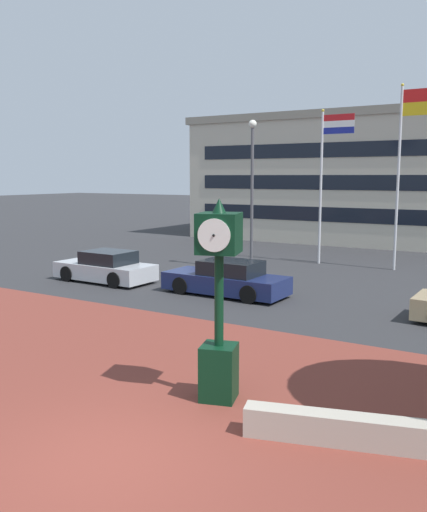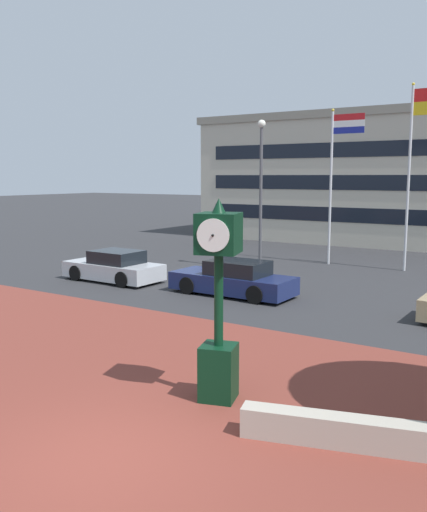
% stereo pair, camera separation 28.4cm
% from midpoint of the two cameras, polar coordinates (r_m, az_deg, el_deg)
% --- Properties ---
extents(ground_plane, '(200.00, 200.00, 0.00)m').
position_cam_midpoint_polar(ground_plane, '(9.18, -12.09, -19.89)').
color(ground_plane, '#2D2D30').
extents(plaza_brick_paving, '(44.00, 11.81, 0.01)m').
position_cam_midpoint_polar(plaza_brick_paving, '(10.50, -4.67, -15.96)').
color(plaza_brick_paving, brown).
rests_on(plaza_brick_paving, ground).
extents(planter_wall, '(3.19, 1.27, 0.50)m').
position_cam_midpoint_polar(planter_wall, '(9.52, 12.31, -17.14)').
color(planter_wall, '#ADA393').
rests_on(planter_wall, ground).
extents(street_clock, '(0.95, 0.96, 3.90)m').
position_cam_midpoint_polar(street_clock, '(10.51, -0.21, -4.90)').
color(street_clock, black).
rests_on(street_clock, ground).
extents(car_street_mid, '(4.63, 1.91, 1.28)m').
position_cam_midpoint_polar(car_street_mid, '(20.12, 0.97, -2.44)').
color(car_street_mid, navy).
rests_on(car_street_mid, ground).
extents(car_street_far, '(4.25, 1.99, 1.28)m').
position_cam_midpoint_polar(car_street_far, '(23.12, -11.42, -1.20)').
color(car_street_far, '#B7BABF').
rests_on(car_street_far, ground).
extents(flagpole_primary, '(1.62, 0.14, 7.49)m').
position_cam_midpoint_polar(flagpole_primary, '(27.51, 11.16, 8.43)').
color(flagpole_primary, silver).
rests_on(flagpole_primary, ground).
extents(flagpole_secondary, '(1.79, 0.14, 8.38)m').
position_cam_midpoint_polar(flagpole_secondary, '(26.47, 18.88, 9.59)').
color(flagpole_secondary, silver).
rests_on(flagpole_secondary, ground).
extents(civic_building, '(25.93, 12.73, 8.36)m').
position_cam_midpoint_polar(civic_building, '(40.01, 18.04, 7.69)').
color(civic_building, beige).
rests_on(civic_building, ground).
extents(street_lamp_post, '(0.36, 0.36, 6.79)m').
position_cam_midpoint_polar(street_lamp_post, '(25.14, 3.69, 7.86)').
color(street_lamp_post, '#4C4C51').
rests_on(street_lamp_post, ground).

